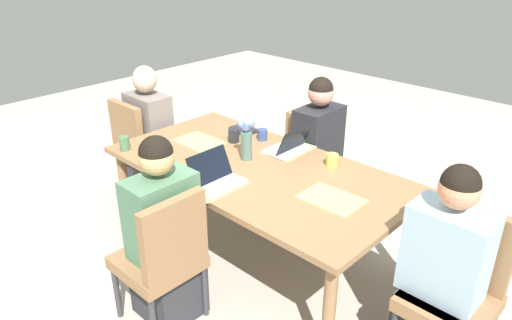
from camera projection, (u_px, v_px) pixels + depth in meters
ground_plane at (256, 254)px, 3.58m from camera, size 10.00×10.00×0.00m
dining_table at (256, 175)px, 3.30m from camera, size 2.11×1.09×0.73m
chair_far_left_near at (314, 155)px, 3.99m from camera, size 0.44×0.44×0.90m
person_far_left_near at (317, 157)px, 3.89m from camera, size 0.36×0.40×1.19m
chair_head_right_left_mid at (457, 283)px, 2.52m from camera, size 0.44×0.44×0.90m
person_head_right_left_mid at (441, 280)px, 2.49m from camera, size 0.40×0.36×1.19m
chair_near_left_far at (164, 254)px, 2.74m from camera, size 0.44×0.44×0.90m
person_near_left_far at (164, 241)px, 2.82m from camera, size 0.36×0.40×1.19m
chair_head_left_right_near at (140, 144)px, 4.20m from camera, size 0.44×0.44×0.90m
person_head_left_right_near at (151, 141)px, 4.20m from camera, size 0.40×0.36×1.19m
flower_vase at (246, 136)px, 3.31m from camera, size 0.10×0.10×0.30m
placemat_far_left_near at (289, 150)px, 3.53m from camera, size 0.28×0.37×0.00m
placemat_head_right_left_mid at (332, 199)px, 2.87m from camera, size 0.37×0.27×0.00m
placemat_near_left_far at (215, 186)px, 3.01m from camera, size 0.27×0.37×0.00m
placemat_head_left_right_near at (199, 141)px, 3.67m from camera, size 0.36×0.26×0.00m
laptop_near_left_far at (215, 178)px, 3.02m from camera, size 0.22×0.32×0.20m
laptop_far_left_near at (289, 146)px, 3.48m from camera, size 0.22×0.32×0.20m
coffee_mug_near_left at (158, 151)px, 3.39m from camera, size 0.07×0.07×0.09m
coffee_mug_near_right at (262, 135)px, 3.69m from camera, size 0.08×0.08×0.08m
coffee_mug_centre_left at (332, 160)px, 3.26m from camera, size 0.08×0.08×0.09m
coffee_mug_centre_right at (234, 135)px, 3.65m from camera, size 0.08×0.08×0.11m
coffee_mug_far_left at (124, 143)px, 3.50m from camera, size 0.07×0.07×0.11m
book_red_cover at (243, 130)px, 3.85m from camera, size 0.21×0.16×0.03m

